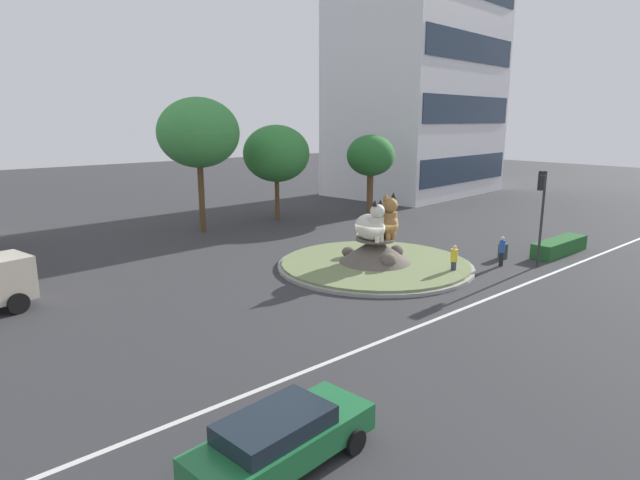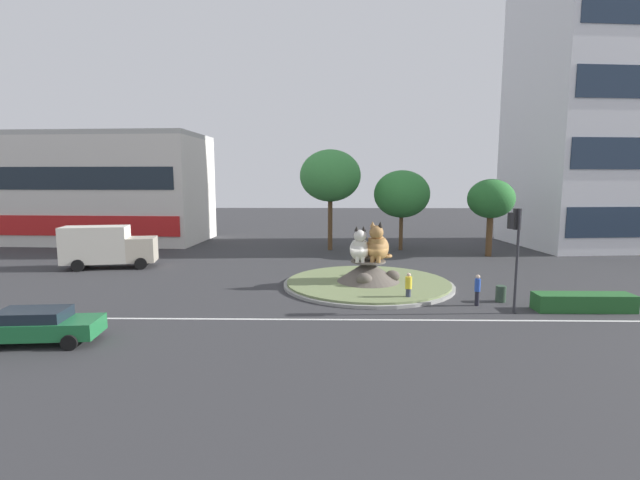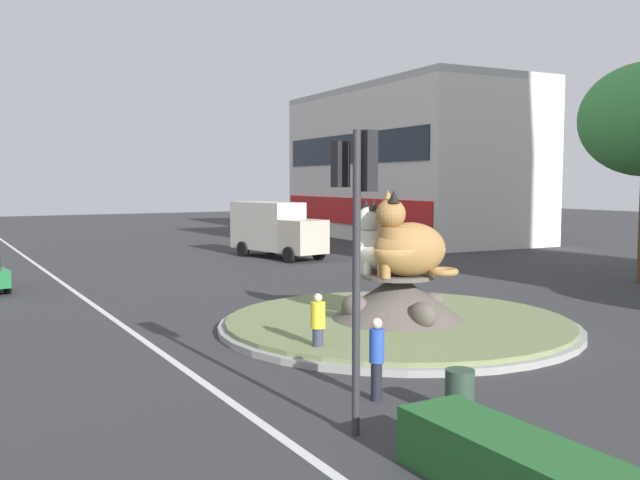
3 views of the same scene
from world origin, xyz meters
TOP-DOWN VIEW (x-y plane):
  - ground_plane at (0.00, 0.00)m, footprint 160.00×160.00m
  - lane_centreline at (0.00, -7.15)m, footprint 112.00×0.20m
  - roundabout_island at (0.01, -0.00)m, footprint 10.84×10.84m
  - cat_statue_white at (-0.57, -0.22)m, footprint 1.43×2.24m
  - cat_statue_tabby at (0.56, -0.12)m, footprint 2.15×2.62m
  - traffic_light_mast at (6.81, -5.87)m, footprint 0.71×0.59m
  - shophouse_block at (-27.33, 20.91)m, footprint 22.61×11.62m
  - office_tower at (26.27, 18.44)m, footprint 19.36×14.07m
  - clipped_hedge_strip at (10.68, -5.41)m, footprint 4.99×1.20m
  - broadleaf_tree_behind_island at (11.71, 11.54)m, footprint 4.03×4.03m
  - second_tree_near_tower at (4.46, 15.01)m, footprint 5.30×5.30m
  - third_tree_left at (-2.37, 15.00)m, footprint 5.80×5.80m
  - pedestrian_yellow_shirt at (1.89, -3.86)m, footprint 0.37×0.37m
  - pedestrian_blue_shirt at (5.47, -4.54)m, footprint 0.31×0.31m
  - sedan_on_far_lane at (-14.57, -10.59)m, footprint 4.88×2.32m
  - delivery_box_truck at (-19.55, 5.50)m, footprint 6.99×3.43m
  - litter_bin at (7.06, -3.72)m, footprint 0.56×0.56m

SIDE VIEW (x-z plane):
  - ground_plane at x=0.00m, z-range 0.00..0.00m
  - lane_centreline at x=0.00m, z-range 0.00..0.01m
  - clipped_hedge_strip at x=10.68m, z-range 0.00..0.90m
  - litter_bin at x=7.06m, z-range 0.00..0.90m
  - roundabout_island at x=0.01m, z-range -0.34..1.31m
  - sedan_on_far_lane at x=-14.57m, z-range 0.05..1.50m
  - pedestrian_yellow_shirt at x=1.89m, z-range 0.04..1.69m
  - pedestrian_blue_shirt at x=5.47m, z-range 0.07..1.77m
  - delivery_box_truck at x=-19.55m, z-range 0.09..3.33m
  - cat_statue_white at x=-0.57m, z-range 1.35..3.61m
  - cat_statue_tabby at x=0.56m, z-range 1.31..3.86m
  - traffic_light_mast at x=6.81m, z-range 1.23..6.55m
  - broadleaf_tree_behind_island at x=11.71m, z-range 1.63..8.45m
  - second_tree_near_tower at x=4.46m, z-range 1.56..9.20m
  - shophouse_block at x=-27.33m, z-range -0.01..11.60m
  - third_tree_left at x=-2.37m, z-range 2.31..11.90m
  - office_tower at x=26.27m, z-range 0.00..30.04m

